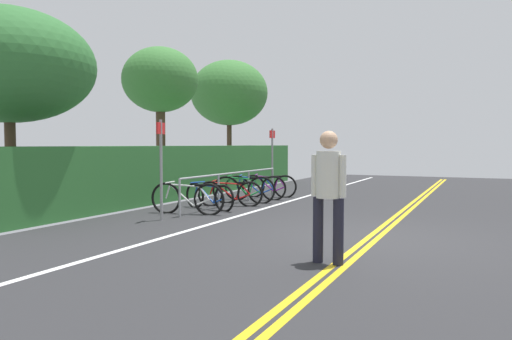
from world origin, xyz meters
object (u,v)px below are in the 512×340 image
object	(u,v)px
bicycle_5	(269,186)
bicycle_2	(230,194)
bicycle_1	(209,196)
bicycle_4	(255,188)
bicycle_0	(187,198)
pedestrian	(328,187)
sign_post_near	(161,159)
bicycle_3	(244,190)
bike_rack	(234,180)
tree_far_right	(229,93)
sign_post_far	(272,154)
tree_near_left	(8,66)
tree_mid	(160,81)

from	to	relation	value
bicycle_5	bicycle_2	bearing A→B (deg)	178.46
bicycle_1	bicycle_4	xyz separation A→B (m)	(2.33, -0.15, 0.03)
bicycle_0	bicycle_5	distance (m)	4.06
bicycle_1	bicycle_4	bearing A→B (deg)	-3.74
pedestrian	sign_post_near	size ratio (longest dim) A/B	0.84
bicycle_4	bicycle_3	bearing A→B (deg)	-177.28
bike_rack	bicycle_5	bearing A→B (deg)	-3.85
tree_far_right	bicycle_5	bearing A→B (deg)	-141.01
pedestrian	tree_far_right	size ratio (longest dim) A/B	0.35
bicycle_1	bicycle_2	xyz separation A→B (m)	(0.78, -0.16, 0.00)
sign_post_far	tree_near_left	xyz separation A→B (m)	(-7.04, 3.09, 1.97)
tree_mid	pedestrian	bearing A→B (deg)	-132.12
bicycle_0	sign_post_far	world-z (taller)	sign_post_far
tree_mid	bicycle_3	bearing A→B (deg)	-110.27
bike_rack	bicycle_1	size ratio (longest dim) A/B	3.15
bicycle_4	tree_mid	size ratio (longest dim) A/B	0.36
sign_post_far	tree_far_right	distance (m)	5.86
bicycle_5	tree_far_right	distance (m)	7.08
bicycle_1	tree_far_right	size ratio (longest dim) A/B	0.32
bicycle_1	tree_far_right	distance (m)	9.43
bicycle_1	tree_mid	world-z (taller)	tree_mid
bicycle_0	bicycle_1	size ratio (longest dim) A/B	1.08
pedestrian	tree_near_left	distance (m)	7.76
bike_rack	bicycle_2	xyz separation A→B (m)	(-0.38, -0.07, -0.32)
bicycle_2	sign_post_far	world-z (taller)	sign_post_far
sign_post_near	bicycle_1	bearing A→B (deg)	-0.99
bicycle_3	sign_post_far	distance (m)	2.74
tree_far_right	bicycle_2	bearing A→B (deg)	-151.86
bicycle_1	tree_near_left	bearing A→B (deg)	133.07
bicycle_2	bicycle_5	size ratio (longest dim) A/B	1.01
bicycle_4	tree_near_left	world-z (taller)	tree_near_left
bike_rack	sign_post_near	world-z (taller)	sign_post_near
bicycle_4	pedestrian	xyz separation A→B (m)	(-6.40, -4.04, 0.67)
bike_rack	bicycle_1	bearing A→B (deg)	175.65
bicycle_4	sign_post_near	xyz separation A→B (m)	(-4.23, 0.18, 0.92)
bicycle_1	sign_post_far	size ratio (longest dim) A/B	0.79
bicycle_1	sign_post_near	xyz separation A→B (m)	(-1.90, 0.03, 0.95)
bike_rack	sign_post_far	bearing A→B (deg)	3.23
tree_mid	tree_far_right	size ratio (longest dim) A/B	0.92
bicycle_3	bicycle_5	xyz separation A→B (m)	(1.65, -0.03, -0.03)
sign_post_near	tree_mid	xyz separation A→B (m)	(4.74, 3.43, 2.34)
bicycle_2	sign_post_far	size ratio (longest dim) A/B	0.79
sign_post_far	bicycle_0	bearing A→B (deg)	-179.61
bicycle_0	bicycle_2	world-z (taller)	bicycle_0
bicycle_0	bicycle_1	bearing A→B (deg)	-2.69
pedestrian	tree_mid	distance (m)	10.63
bicycle_1	sign_post_near	world-z (taller)	sign_post_near
bicycle_0	pedestrian	distance (m)	5.33
tree_near_left	bicycle_2	bearing A→B (deg)	-41.60
bicycle_5	pedestrian	distance (m)	8.26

